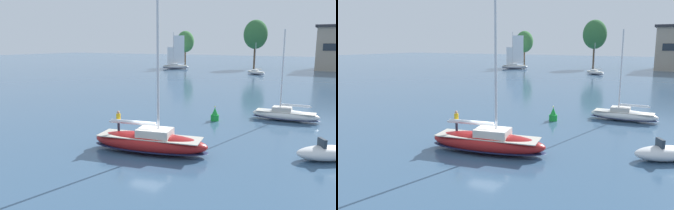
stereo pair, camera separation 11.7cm
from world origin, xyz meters
The scene contains 9 objects.
ground_plane centered at (0.00, 0.00, 0.00)m, with size 400.00×400.00×0.00m, color #385675.
tree_shore_left centered at (-13.63, 88.38, 10.97)m, with size 7.61×7.61×15.67m.
tree_shore_center centered at (-37.32, 85.36, 8.71)m, with size 6.04×6.04×12.44m.
sailboat_main centered at (0.02, 0.00, 0.86)m, with size 9.46×4.13×12.58m.
sailboat_moored_near_marina centered at (7.42, 15.87, 0.66)m, with size 7.05×2.16×9.64m.
sailboat_moored_far_slip centered at (-35.64, 74.43, 0.95)m, with size 8.66×5.96×11.69m.
sailboat_moored_outer_mooring centered at (-8.06, 67.60, 0.57)m, with size 6.00×4.72×8.34m.
motor_tender centered at (12.09, 4.45, 0.55)m, with size 4.74×3.93×1.72m.
channel_buoy centered at (0.81, 12.14, 0.63)m, with size 0.87×0.87×1.61m.
Camera 1 is at (12.61, -20.47, 8.21)m, focal length 35.00 mm.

